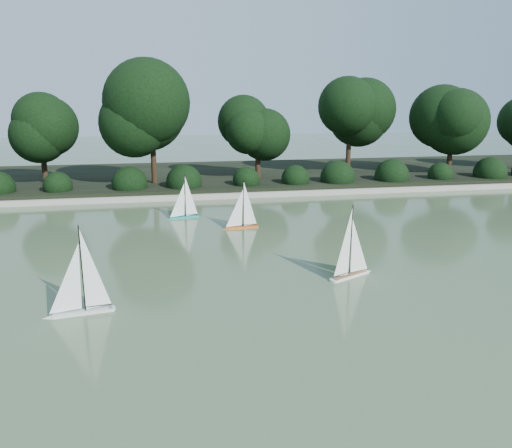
% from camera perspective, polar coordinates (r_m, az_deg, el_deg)
% --- Properties ---
extents(ground, '(80.00, 80.00, 0.00)m').
position_cam_1_polar(ground, '(8.90, 7.95, -8.02)').
color(ground, '#334328').
rests_on(ground, ground).
extents(pond_coping, '(40.00, 0.35, 0.18)m').
position_cam_1_polar(pond_coping, '(17.31, -1.53, 3.33)').
color(pond_coping, gray).
rests_on(pond_coping, ground).
extents(far_bank, '(40.00, 8.00, 0.30)m').
position_cam_1_polar(far_bank, '(21.20, -3.28, 5.48)').
color(far_bank, black).
rests_on(far_bank, ground).
extents(tree_line, '(26.31, 3.93, 4.39)m').
position_cam_1_polar(tree_line, '(19.64, 0.88, 12.11)').
color(tree_line, black).
rests_on(tree_line, ground).
extents(shrub_hedge, '(29.10, 1.10, 1.10)m').
position_cam_1_polar(shrub_hedge, '(18.12, -2.00, 4.97)').
color(shrub_hedge, black).
rests_on(shrub_hedge, ground).
extents(sailboat_white_a, '(1.13, 0.34, 1.53)m').
position_cam_1_polar(sailboat_white_a, '(8.46, -19.87, -8.19)').
color(sailboat_white_a, silver).
rests_on(sailboat_white_a, ground).
extents(sailboat_white_b, '(1.06, 0.63, 1.52)m').
position_cam_1_polar(sailboat_white_b, '(9.81, 11.06, -4.56)').
color(sailboat_white_b, white).
rests_on(sailboat_white_b, ground).
extents(sailboat_orange, '(1.01, 0.27, 1.37)m').
position_cam_1_polar(sailboat_orange, '(13.15, -1.93, 0.41)').
color(sailboat_orange, orange).
rests_on(sailboat_orange, ground).
extents(sailboat_teal, '(0.98, 0.37, 1.33)m').
position_cam_1_polar(sailboat_teal, '(14.43, -8.46, 1.48)').
color(sailboat_teal, teal).
rests_on(sailboat_teal, ground).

